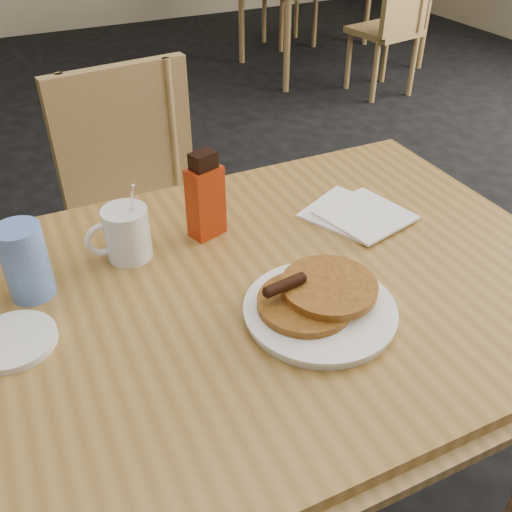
{
  "coord_description": "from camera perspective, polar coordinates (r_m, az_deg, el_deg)",
  "views": [
    {
      "loc": [
        -0.29,
        -0.68,
        1.39
      ],
      "look_at": [
        0.06,
        0.03,
        0.82
      ],
      "focal_mm": 40.0,
      "sensor_mm": 36.0,
      "label": 1
    }
  ],
  "objects": [
    {
      "name": "chair_main_far",
      "position": [
        1.72,
        -11.49,
        5.51
      ],
      "size": [
        0.45,
        0.45,
        0.91
      ],
      "rotation": [
        0.0,
        0.0,
        0.11
      ],
      "color": "#A77C4F",
      "rests_on": "floor"
    },
    {
      "name": "chair_neighbor_near",
      "position": [
        3.99,
        13.63,
        22.04
      ],
      "size": [
        0.44,
        0.44,
        0.83
      ],
      "rotation": [
        0.0,
        0.0,
        0.17
      ],
      "color": "#A77C4F",
      "rests_on": "floor"
    },
    {
      "name": "pancake_plate",
      "position": [
        0.95,
        6.27,
        -4.89
      ],
      "size": [
        0.26,
        0.26,
        0.07
      ],
      "rotation": [
        0.0,
        0.0,
        -0.31
      ],
      "color": "white",
      "rests_on": "main_table"
    },
    {
      "name": "syrup_bottle",
      "position": [
        1.11,
        -5.08,
        5.81
      ],
      "size": [
        0.08,
        0.06,
        0.18
      ],
      "rotation": [
        0.0,
        0.0,
        0.3
      ],
      "color": "maroon",
      "rests_on": "main_table"
    },
    {
      "name": "side_saucer",
      "position": [
        0.98,
        -23.09,
        -7.82
      ],
      "size": [
        0.14,
        0.14,
        0.01
      ],
      "primitive_type": "cylinder",
      "rotation": [
        0.0,
        0.0,
        0.05
      ],
      "color": "white",
      "rests_on": "main_table"
    },
    {
      "name": "main_table",
      "position": [
        1.04,
        -0.84,
        -4.93
      ],
      "size": [
        1.28,
        0.87,
        0.75
      ],
      "rotation": [
        0.0,
        0.0,
        -0.01
      ],
      "color": "olive",
      "rests_on": "floor"
    },
    {
      "name": "napkin_stack",
      "position": [
        1.22,
        10.05,
        4.16
      ],
      "size": [
        0.22,
        0.24,
        0.01
      ],
      "rotation": [
        0.0,
        0.0,
        0.44
      ],
      "color": "white",
      "rests_on": "main_table"
    },
    {
      "name": "coffee_mug",
      "position": [
        1.09,
        -12.92,
        2.27
      ],
      "size": [
        0.12,
        0.09,
        0.16
      ],
      "rotation": [
        0.0,
        0.0,
        -0.24
      ],
      "color": "white",
      "rests_on": "main_table"
    },
    {
      "name": "blue_tumbler",
      "position": [
        1.04,
        -22.07,
        -0.53
      ],
      "size": [
        0.08,
        0.08,
        0.14
      ],
      "primitive_type": "cylinder",
      "rotation": [
        0.0,
        0.0,
        0.03
      ],
      "color": "#5C83D9",
      "rests_on": "main_table"
    }
  ]
}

